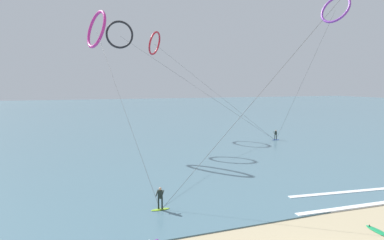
{
  "coord_description": "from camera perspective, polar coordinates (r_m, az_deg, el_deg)",
  "views": [
    {
      "loc": [
        -12.24,
        -11.21,
        9.24
      ],
      "look_at": [
        0.0,
        21.69,
        5.46
      ],
      "focal_mm": 30.59,
      "sensor_mm": 36.0,
      "label": 1
    }
  ],
  "objects": [
    {
      "name": "kite_crimson",
      "position": [
        63.11,
        -6.52,
        13.14
      ],
      "size": [
        18.76,
        17.39,
        19.21
      ],
      "rotation": [
        0.0,
        0.0,
        4.07
      ],
      "color": "red",
      "rests_on": "ground"
    },
    {
      "name": "surfer_cobalt",
      "position": [
        56.37,
        14.38,
        -2.65
      ],
      "size": [
        1.4,
        0.67,
        1.7
      ],
      "rotation": [
        0.0,
        0.0,
        2.74
      ],
      "color": "#2647B7",
      "rests_on": "ground"
    },
    {
      "name": "kite_violet",
      "position": [
        49.68,
        23.72,
        17.25
      ],
      "size": [
        3.09,
        12.65,
        21.21
      ],
      "rotation": [
        0.0,
        0.0,
        4.99
      ],
      "color": "purple",
      "rests_on": "ground"
    },
    {
      "name": "kite_magenta",
      "position": [
        48.95,
        -16.34,
        14.92
      ],
      "size": [
        3.87,
        28.5,
        19.63
      ],
      "rotation": [
        0.0,
        0.0,
        5.03
      ],
      "color": "#CC288E",
      "rests_on": "ground"
    },
    {
      "name": "surfboard_spare",
      "position": [
        24.76,
        29.69,
        -16.49
      ],
      "size": [
        0.68,
        1.94,
        0.2
      ],
      "color": "#199351",
      "rests_on": "ground"
    },
    {
      "name": "wave_crest_mid",
      "position": [
        31.97,
        26.18,
        -11.19
      ],
      "size": [
        12.04,
        1.9,
        0.12
      ],
      "primitive_type": "cube",
      "rotation": [
        0.0,
        0.0,
        -0.12
      ],
      "color": "white",
      "rests_on": "ground"
    },
    {
      "name": "kite_charcoal",
      "position": [
        53.24,
        -12.47,
        14.29
      ],
      "size": [
        26.58,
        7.0,
        19.07
      ],
      "rotation": [
        0.0,
        0.0,
        3.11
      ],
      "color": "black",
      "rests_on": "ground"
    },
    {
      "name": "sea_water",
      "position": [
        118.89,
        -14.44,
        1.5
      ],
      "size": [
        400.0,
        200.0,
        0.08
      ],
      "primitive_type": "cube",
      "color": "slate",
      "rests_on": "ground"
    },
    {
      "name": "surfer_lime",
      "position": [
        24.83,
        -5.56,
        -13.71
      ],
      "size": [
        1.4,
        0.71,
        1.7
      ],
      "rotation": [
        0.0,
        0.0,
        2.54
      ],
      "color": "#8CC62D",
      "rests_on": "ground"
    }
  ]
}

